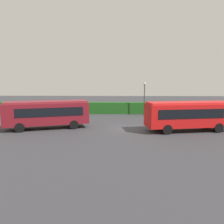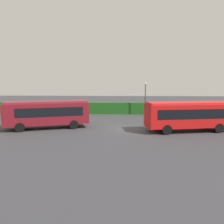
% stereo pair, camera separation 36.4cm
% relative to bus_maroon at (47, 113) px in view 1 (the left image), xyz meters
% --- Properties ---
extents(ground_plane, '(113.57, 113.57, 0.00)m').
position_rel_bus_maroon_xyz_m(ground_plane, '(8.84, 0.21, -1.79)').
color(ground_plane, '#38383D').
extents(bus_maroon, '(9.32, 5.16, 3.09)m').
position_rel_bus_maroon_xyz_m(bus_maroon, '(0.00, 0.00, 0.00)').
color(bus_maroon, maroon).
rests_on(bus_maroon, ground_plane).
extents(bus_red, '(9.32, 4.11, 3.12)m').
position_rel_bus_maroon_xyz_m(bus_red, '(15.35, -0.71, 0.01)').
color(bus_red, red).
rests_on(bus_red, ground_plane).
extents(hedge_row, '(68.79, 1.43, 1.84)m').
position_rel_bus_maroon_xyz_m(hedge_row, '(8.84, 12.03, -0.87)').
color(hedge_row, '#1F591C').
rests_on(hedge_row, ground_plane).
extents(lamppost, '(0.36, 0.36, 5.11)m').
position_rel_bus_maroon_xyz_m(lamppost, '(11.88, 9.99, 1.44)').
color(lamppost, '#38383D').
rests_on(lamppost, ground_plane).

